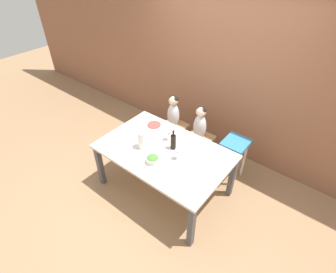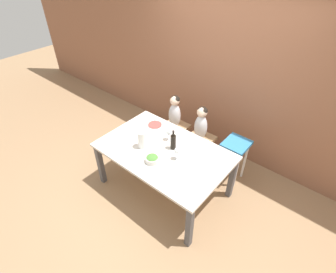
{
  "view_description": "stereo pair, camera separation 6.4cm",
  "coord_description": "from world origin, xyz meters",
  "views": [
    {
      "loc": [
        1.66,
        -2.0,
        2.99
      ],
      "look_at": [
        0.0,
        0.08,
        0.92
      ],
      "focal_mm": 28.0,
      "sensor_mm": 36.0,
      "label": 1
    },
    {
      "loc": [
        1.71,
        -1.96,
        2.99
      ],
      "look_at": [
        0.0,
        0.08,
        0.92
      ],
      "focal_mm": 28.0,
      "sensor_mm": 36.0,
      "label": 2
    }
  ],
  "objects": [
    {
      "name": "dinner_plate_front_left",
      "position": [
        -0.55,
        -0.26,
        0.74
      ],
      "size": [
        0.2,
        0.2,
        0.01
      ],
      "color": "silver",
      "rests_on": "dining_table"
    },
    {
      "name": "wine_glass_near",
      "position": [
        0.24,
        -0.02,
        0.87
      ],
      "size": [
        0.08,
        0.08,
        0.18
      ],
      "color": "white",
      "rests_on": "dining_table"
    },
    {
      "name": "chair_far_left",
      "position": [
        -0.48,
        0.82,
        0.38
      ],
      "size": [
        0.39,
        0.44,
        0.45
      ],
      "color": "silver",
      "rests_on": "ground_plane"
    },
    {
      "name": "person_child_left",
      "position": [
        -0.48,
        0.82,
        0.74
      ],
      "size": [
        0.2,
        0.18,
        0.56
      ],
      "color": "silver",
      "rests_on": "chair_far_left"
    },
    {
      "name": "ground_plane",
      "position": [
        0.0,
        0.0,
        0.0
      ],
      "size": [
        14.0,
        14.0,
        0.0
      ],
      "primitive_type": "plane",
      "color": "#9E7A56"
    },
    {
      "name": "wall_back",
      "position": [
        0.0,
        1.39,
        1.35
      ],
      "size": [
        10.0,
        0.06,
        2.7
      ],
      "color": "#8E5B42",
      "rests_on": "ground_plane"
    },
    {
      "name": "person_child_center",
      "position": [
        0.03,
        0.82,
        0.74
      ],
      "size": [
        0.2,
        0.18,
        0.56
      ],
      "color": "silver",
      "rests_on": "chair_far_center"
    },
    {
      "name": "chair_far_center",
      "position": [
        0.03,
        0.82,
        0.38
      ],
      "size": [
        0.39,
        0.44,
        0.45
      ],
      "color": "silver",
      "rests_on": "ground_plane"
    },
    {
      "name": "wine_glass_far",
      "position": [
        -0.09,
        0.21,
        0.87
      ],
      "size": [
        0.08,
        0.08,
        0.18
      ],
      "color": "white",
      "rests_on": "dining_table"
    },
    {
      "name": "dinner_plate_back_left",
      "position": [
        -0.48,
        0.35,
        0.74
      ],
      "size": [
        0.2,
        0.2,
        0.01
      ],
      "color": "#D14C47",
      "rests_on": "dining_table"
    },
    {
      "name": "paper_towel_roll",
      "position": [
        -0.26,
        -0.13,
        0.86
      ],
      "size": [
        0.12,
        0.12,
        0.25
      ],
      "color": "white",
      "rests_on": "dining_table"
    },
    {
      "name": "wine_bottle",
      "position": [
        0.07,
        0.11,
        0.85
      ],
      "size": [
        0.07,
        0.07,
        0.29
      ],
      "color": "black",
      "rests_on": "dining_table"
    },
    {
      "name": "salad_bowl_large",
      "position": [
        0.03,
        -0.26,
        0.78
      ],
      "size": [
        0.17,
        0.17,
        0.09
      ],
      "color": "silver",
      "rests_on": "dining_table"
    },
    {
      "name": "dining_table",
      "position": [
        0.0,
        0.0,
        0.65
      ],
      "size": [
        1.71,
        1.1,
        0.74
      ],
      "color": "silver",
      "rests_on": "ground_plane"
    },
    {
      "name": "chair_right_highchair",
      "position": [
        0.64,
        0.82,
        0.54
      ],
      "size": [
        0.33,
        0.37,
        0.69
      ],
      "color": "silver",
      "rests_on": "ground_plane"
    }
  ]
}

